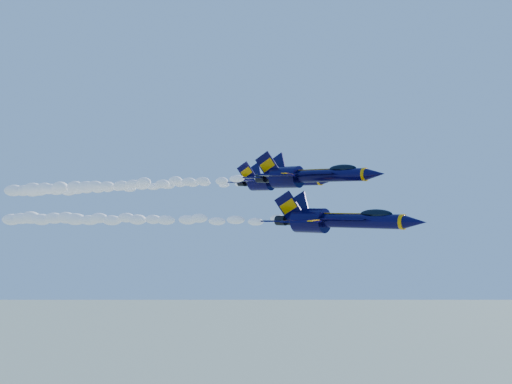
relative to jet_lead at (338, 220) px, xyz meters
The scene contains 6 objects.
jet_lead is the anchor object (origin of this frame).
smoke_trail_jet_lead 36.28m from the jet_lead, behind, with size 57.76×2.21×1.99m, color white.
jet_second 8.58m from the jet_lead, 148.22° to the left, with size 16.75×13.74×6.22m.
smoke_trail_jet_second 42.40m from the jet_lead, behind, with size 57.76×2.13×1.92m, color white.
jet_third 20.03m from the jet_lead, 144.95° to the left, with size 15.32×12.57×5.69m.
smoke_trail_jet_third 52.73m from the jet_lead, 167.73° to the left, with size 57.76×1.95×1.76m, color white.
Camera 1 is at (52.78, -67.86, 150.14)m, focal length 45.00 mm.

